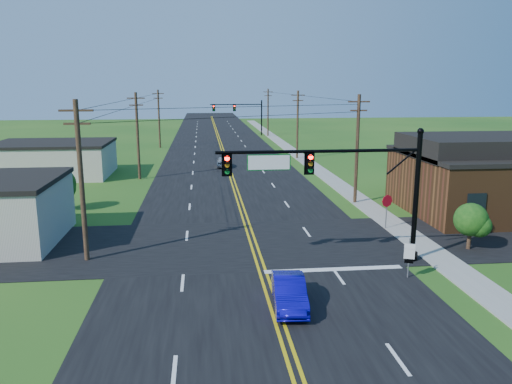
{
  "coord_description": "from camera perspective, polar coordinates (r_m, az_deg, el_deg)",
  "views": [
    {
      "loc": [
        -2.85,
        -17.69,
        9.74
      ],
      "look_at": [
        0.14,
        10.0,
        3.74
      ],
      "focal_mm": 35.0,
      "sensor_mm": 36.0,
      "label": 1
    }
  ],
  "objects": [
    {
      "name": "brick_building",
      "position": [
        43.02,
        26.05,
        1.03
      ],
      "size": [
        14.2,
        11.2,
        4.7
      ],
      "color": "#5A3519",
      "rests_on": "ground"
    },
    {
      "name": "utility_pole_left_b",
      "position": [
        53.34,
        -13.38,
        6.44
      ],
      "size": [
        1.8,
        0.28,
        9.0
      ],
      "color": "#311D16",
      "rests_on": "ground"
    },
    {
      "name": "sidewalk",
      "position": [
        60.0,
        6.79,
        2.78
      ],
      "size": [
        2.0,
        160.0,
        0.08
      ],
      "primitive_type": "cube",
      "color": "gray",
      "rests_on": "ground"
    },
    {
      "name": "ground",
      "position": [
        20.4,
        2.75,
        -16.39
      ],
      "size": [
        260.0,
        260.0,
        0.0
      ],
      "primitive_type": "plane",
      "color": "#1E4D16",
      "rests_on": "ground"
    },
    {
      "name": "utility_pole_left_c",
      "position": [
        80.12,
        -11.03,
        8.35
      ],
      "size": [
        1.8,
        0.28,
        9.0
      ],
      "color": "#311D16",
      "rests_on": "ground"
    },
    {
      "name": "signal_mast_main",
      "position": [
        27.14,
        9.32,
        1.4
      ],
      "size": [
        11.3,
        0.6,
        7.48
      ],
      "color": "black",
      "rests_on": "ground"
    },
    {
      "name": "road_main",
      "position": [
        68.44,
        -3.72,
        3.97
      ],
      "size": [
        16.0,
        220.0,
        0.04
      ],
      "primitive_type": "cube",
      "color": "black",
      "rests_on": "ground"
    },
    {
      "name": "road_cross",
      "position": [
        31.37,
        -0.64,
        -5.89
      ],
      "size": [
        70.0,
        10.0,
        0.04
      ],
      "primitive_type": "cube",
      "color": "black",
      "rests_on": "ground"
    },
    {
      "name": "signal_mast_far",
      "position": [
        98.1,
        -1.92,
        9.12
      ],
      "size": [
        10.98,
        0.6,
        7.48
      ],
      "color": "black",
      "rests_on": "ground"
    },
    {
      "name": "tree_left",
      "position": [
        41.91,
        -21.47,
        0.89
      ],
      "size": [
        2.4,
        2.4,
        3.37
      ],
      "color": "#311D16",
      "rests_on": "ground"
    },
    {
      "name": "blue_car",
      "position": [
        22.72,
        3.82,
        -11.43
      ],
      "size": [
        1.71,
        4.1,
        1.32
      ],
      "primitive_type": "imported",
      "rotation": [
        0.0,
        0.0,
        -0.08
      ],
      "color": "#0D07A1",
      "rests_on": "ground"
    },
    {
      "name": "distant_car",
      "position": [
        60.33,
        -3.79,
        3.47
      ],
      "size": [
        1.7,
        3.85,
        1.29
      ],
      "primitive_type": "imported",
      "rotation": [
        0.0,
        0.0,
        3.1
      ],
      "color": "#ACACB1",
      "rests_on": "ground"
    },
    {
      "name": "shrub_corner",
      "position": [
        32.45,
        23.35,
        -2.94
      ],
      "size": [
        2.0,
        2.0,
        2.86
      ],
      "color": "#311D16",
      "rests_on": "ground"
    },
    {
      "name": "route_sign",
      "position": [
        26.75,
        17.1,
        -6.9
      ],
      "size": [
        0.51,
        0.21,
        2.15
      ],
      "rotation": [
        0.0,
        0.0,
        -0.36
      ],
      "color": "slate",
      "rests_on": "ground"
    },
    {
      "name": "utility_pole_left_a",
      "position": [
        28.91,
        -19.36,
        1.47
      ],
      "size": [
        1.8,
        0.28,
        9.0
      ],
      "color": "#311D16",
      "rests_on": "ground"
    },
    {
      "name": "tree_right_back",
      "position": [
        48.12,
        17.01,
        3.09
      ],
      "size": [
        3.0,
        3.0,
        4.1
      ],
      "color": "#311D16",
      "rests_on": "ground"
    },
    {
      "name": "utility_pole_right_a",
      "position": [
        41.96,
        11.48,
        5.05
      ],
      "size": [
        1.8,
        0.28,
        9.0
      ],
      "color": "#311D16",
      "rests_on": "ground"
    },
    {
      "name": "utility_pole_right_c",
      "position": [
        96.65,
        1.38,
        9.18
      ],
      "size": [
        1.8,
        0.28,
        9.0
      ],
      "color": "#311D16",
      "rests_on": "ground"
    },
    {
      "name": "stop_sign",
      "position": [
        35.14,
        14.73,
        -1.39
      ],
      "size": [
        0.83,
        0.32,
        2.43
      ],
      "rotation": [
        0.0,
        0.0,
        0.33
      ],
      "color": "slate",
      "rests_on": "ground"
    },
    {
      "name": "utility_pole_right_b",
      "position": [
        67.08,
        4.77,
        7.83
      ],
      "size": [
        1.8,
        0.28,
        9.0
      ],
      "color": "#311D16",
      "rests_on": "ground"
    },
    {
      "name": "cream_bldg_far",
      "position": [
        58.52,
        -22.16,
        3.52
      ],
      "size": [
        12.2,
        9.2,
        3.7
      ],
      "color": "beige",
      "rests_on": "ground"
    }
  ]
}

